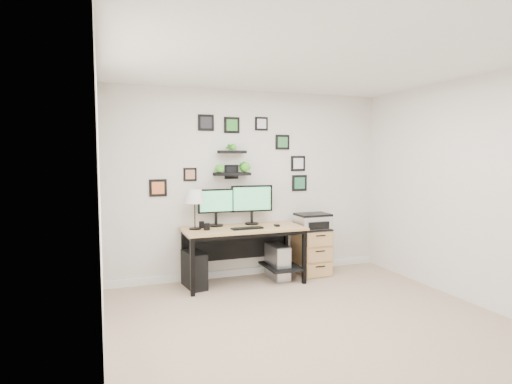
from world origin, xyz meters
name	(u,v)px	position (x,y,z in m)	size (l,w,h in m)	color
room	(251,271)	(0.00, 1.98, 0.05)	(4.00, 4.00, 4.00)	tan
desk	(245,236)	(-0.19, 1.67, 0.63)	(1.60, 0.70, 0.75)	tan
monitor_left	(216,205)	(-0.54, 1.86, 1.05)	(0.49, 0.19, 0.50)	black
monitor_right	(252,201)	(-0.04, 1.84, 1.07)	(0.59, 0.20, 0.54)	black
keyboard	(247,228)	(-0.22, 1.51, 0.76)	(0.41, 0.13, 0.02)	black
mouse	(277,225)	(0.23, 1.57, 0.76)	(0.06, 0.09, 0.03)	black
table_lamp	(195,197)	(-0.86, 1.72, 1.16)	(0.25, 0.25, 0.52)	black
mug	(207,227)	(-0.73, 1.61, 0.79)	(0.08, 0.08, 0.09)	black
pen_cup	(202,225)	(-0.76, 1.79, 0.79)	(0.07, 0.07, 0.09)	black
pc_tower_black	(194,270)	(-0.89, 1.67, 0.23)	(0.21, 0.47, 0.47)	black
pc_tower_grey	(278,262)	(0.29, 1.68, 0.23)	(0.21, 0.47, 0.47)	gray
file_cabinet	(312,251)	(0.83, 1.72, 0.34)	(0.43, 0.53, 0.67)	tan
printer	(313,221)	(0.83, 1.69, 0.78)	(0.46, 0.38, 0.21)	silver
wall_decor	(236,159)	(-0.24, 1.93, 1.66)	(2.28, 0.18, 1.09)	black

